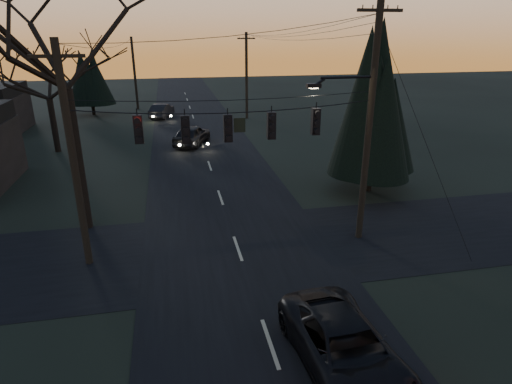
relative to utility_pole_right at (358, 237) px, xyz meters
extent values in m
cube|color=black|center=(-5.50, 10.00, 0.01)|extent=(8.00, 120.00, 0.02)
cube|color=black|center=(-5.50, 0.00, 0.01)|extent=(60.00, 7.00, 0.02)
cylinder|color=black|center=(-5.75, 0.00, 6.10)|extent=(11.50, 0.04, 0.04)
cylinder|color=black|center=(-12.08, 3.52, 3.20)|extent=(0.44, 0.44, 6.40)
cylinder|color=black|center=(3.02, 5.42, 0.80)|extent=(0.36, 0.36, 1.60)
cone|color=black|center=(3.02, 5.42, 4.93)|extent=(4.83, 4.83, 7.45)
cylinder|color=black|center=(-16.48, 18.03, 1.99)|extent=(0.44, 0.44, 3.97)
cylinder|color=black|center=(-16.05, 33.40, 0.80)|extent=(0.36, 0.36, 1.60)
cone|color=black|center=(-16.05, 33.40, 3.59)|extent=(3.80, 3.80, 4.77)
imported|color=black|center=(-3.76, -7.39, 0.71)|extent=(2.73, 5.26, 1.42)
imported|color=black|center=(-6.30, 18.04, 0.80)|extent=(3.61, 5.06, 1.60)
imported|color=black|center=(-8.70, 30.17, 0.72)|extent=(2.75, 4.61, 1.44)
camera|label=1|loc=(-7.95, -15.97, 8.73)|focal=30.00mm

